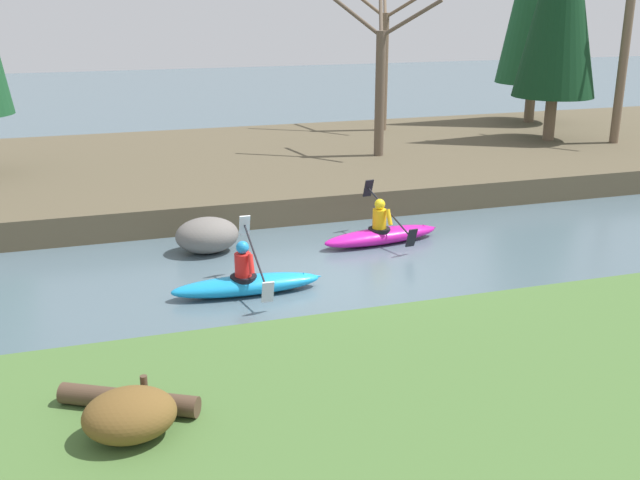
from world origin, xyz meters
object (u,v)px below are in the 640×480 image
(kayaker_lead, at_px, (382,234))
(kayaker_middle, at_px, (248,282))
(boulder_midstream, at_px, (207,235))
(driftwood_log, at_px, (129,400))

(kayaker_lead, relative_size, kayaker_middle, 1.01)
(boulder_midstream, distance_m, driftwood_log, 7.49)
(boulder_midstream, height_order, driftwood_log, driftwood_log)
(kayaker_lead, bearing_deg, boulder_midstream, 164.39)
(kayaker_middle, height_order, driftwood_log, kayaker_middle)
(kayaker_lead, distance_m, kayaker_middle, 3.92)
(kayaker_lead, relative_size, boulder_midstream, 2.12)
(kayaker_lead, xyz_separation_m, kayaker_middle, (-3.40, -1.96, 0.00))
(driftwood_log, bearing_deg, kayaker_middle, 92.28)
(boulder_midstream, bearing_deg, kayaker_middle, -83.12)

